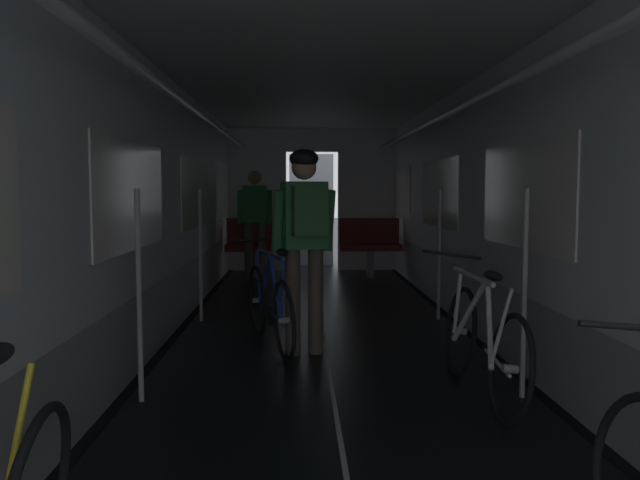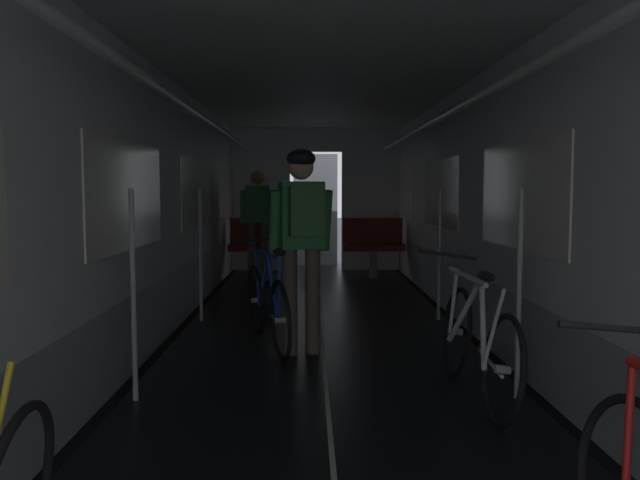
{
  "view_description": "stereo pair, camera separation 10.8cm",
  "coord_description": "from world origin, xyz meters",
  "px_view_note": "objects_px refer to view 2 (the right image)",
  "views": [
    {
      "loc": [
        -0.23,
        -2.06,
        1.39
      ],
      "look_at": [
        0.0,
        4.87,
        0.85
      ],
      "focal_mm": 35.93,
      "sensor_mm": 36.0,
      "label": 1
    },
    {
      "loc": [
        -0.12,
        -2.06,
        1.39
      ],
      "look_at": [
        0.0,
        4.87,
        0.85
      ],
      "focal_mm": 35.93,
      "sensor_mm": 36.0,
      "label": 2
    }
  ],
  "objects_px": {
    "bench_seat_far_left": "(260,242)",
    "person_cyclist_aisle": "(302,228)",
    "bicycle_white": "(476,341)",
    "person_standing_near_bench": "(258,217)",
    "bench_seat_far_right": "(373,242)",
    "bicycle_blue_in_aisle": "(267,304)"
  },
  "relations": [
    {
      "from": "bicycle_white",
      "to": "person_standing_near_bench",
      "type": "distance_m",
      "value": 5.92
    },
    {
      "from": "bench_seat_far_right",
      "to": "bicycle_blue_in_aisle",
      "type": "xyz_separation_m",
      "value": [
        -1.39,
        -4.54,
        -0.18
      ]
    },
    {
      "from": "bench_seat_far_right",
      "to": "person_standing_near_bench",
      "type": "bearing_deg",
      "value": -168.17
    },
    {
      "from": "person_cyclist_aisle",
      "to": "person_standing_near_bench",
      "type": "xyz_separation_m",
      "value": [
        -0.72,
        4.43,
        -0.1
      ]
    },
    {
      "from": "bicycle_white",
      "to": "person_standing_near_bench",
      "type": "relative_size",
      "value": 1.01
    },
    {
      "from": "bench_seat_far_right",
      "to": "person_standing_near_bench",
      "type": "xyz_separation_m",
      "value": [
        -1.8,
        -0.38,
        0.41
      ]
    },
    {
      "from": "bench_seat_far_right",
      "to": "person_standing_near_bench",
      "type": "height_order",
      "value": "person_standing_near_bench"
    },
    {
      "from": "bicycle_white",
      "to": "person_cyclist_aisle",
      "type": "height_order",
      "value": "person_cyclist_aisle"
    },
    {
      "from": "bench_seat_far_left",
      "to": "person_cyclist_aisle",
      "type": "distance_m",
      "value": 4.89
    },
    {
      "from": "bench_seat_far_right",
      "to": "bicycle_blue_in_aisle",
      "type": "bearing_deg",
      "value": -106.98
    },
    {
      "from": "bicycle_blue_in_aisle",
      "to": "person_standing_near_bench",
      "type": "bearing_deg",
      "value": 95.65
    },
    {
      "from": "person_cyclist_aisle",
      "to": "person_standing_near_bench",
      "type": "height_order",
      "value": "person_cyclist_aisle"
    },
    {
      "from": "person_standing_near_bench",
      "to": "person_cyclist_aisle",
      "type": "bearing_deg",
      "value": -80.77
    },
    {
      "from": "person_cyclist_aisle",
      "to": "person_standing_near_bench",
      "type": "bearing_deg",
      "value": 99.23
    },
    {
      "from": "bench_seat_far_right",
      "to": "person_cyclist_aisle",
      "type": "bearing_deg",
      "value": -102.63
    },
    {
      "from": "person_cyclist_aisle",
      "to": "bicycle_white",
      "type": "bearing_deg",
      "value": -44.25
    },
    {
      "from": "person_cyclist_aisle",
      "to": "bicycle_blue_in_aisle",
      "type": "relative_size",
      "value": 1.05
    },
    {
      "from": "bicycle_white",
      "to": "person_standing_near_bench",
      "type": "bearing_deg",
      "value": 108.78
    },
    {
      "from": "bench_seat_far_left",
      "to": "bench_seat_far_right",
      "type": "height_order",
      "value": "same"
    },
    {
      "from": "bench_seat_far_left",
      "to": "person_cyclist_aisle",
      "type": "height_order",
      "value": "person_cyclist_aisle"
    },
    {
      "from": "bench_seat_far_right",
      "to": "person_standing_near_bench",
      "type": "relative_size",
      "value": 0.58
    },
    {
      "from": "bench_seat_far_right",
      "to": "bicycle_white",
      "type": "relative_size",
      "value": 0.58
    }
  ]
}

